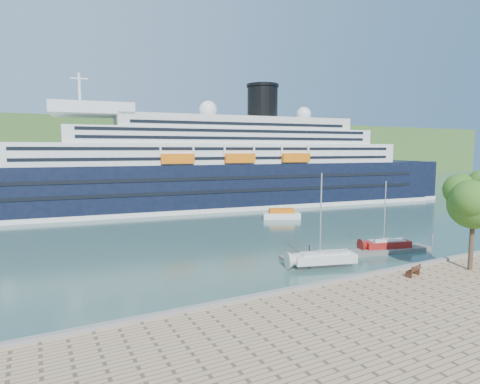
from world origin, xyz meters
TOP-DOWN VIEW (x-y plane):
  - ground at (0.00, 0.00)m, footprint 400.00×400.00m
  - far_hillside at (0.00, 145.00)m, footprint 400.00×50.00m
  - quay_coping at (0.00, -0.20)m, footprint 220.00×0.50m
  - cruise_ship at (2.10, 53.74)m, footprint 121.83×31.33m
  - park_bench at (-1.57, -2.13)m, footprint 1.90×1.11m
  - promenade_tree at (4.96, -3.34)m, footprint 6.30×6.30m
  - floating_pontoon at (2.20, 8.54)m, footprint 19.85×5.47m
  - sailboat_white_near at (-4.78, 6.39)m, footprint 7.74×4.01m
  - sailboat_red at (6.53, 8.23)m, footprint 6.70×3.48m
  - tender_launch at (7.87, 33.80)m, footprint 7.12×4.80m

SIDE VIEW (x-z plane):
  - ground at x=0.00m, z-range 0.00..0.00m
  - floating_pontoon at x=2.20m, z-range 0.00..0.44m
  - tender_launch at x=7.87m, z-range 0.00..1.87m
  - quay_coping at x=0.00m, z-range 1.00..1.30m
  - park_bench at x=-1.57m, z-range 1.00..2.14m
  - sailboat_red at x=6.53m, z-range 0.00..8.33m
  - sailboat_white_near at x=-4.78m, z-range 0.00..9.63m
  - promenade_tree at x=4.96m, z-range 1.00..11.43m
  - far_hillside at x=0.00m, z-range 0.00..24.00m
  - cruise_ship at x=2.10m, z-range 0.00..27.08m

